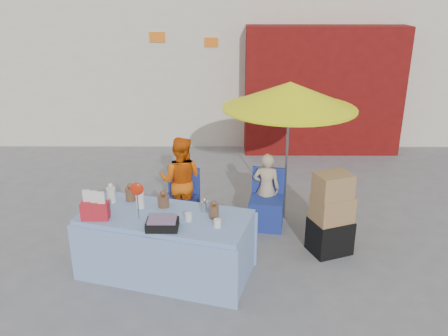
{
  "coord_description": "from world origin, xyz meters",
  "views": [
    {
      "loc": [
        0.19,
        -5.44,
        3.34
      ],
      "look_at": [
        0.17,
        0.6,
        1.0
      ],
      "focal_mm": 38.0,
      "sensor_mm": 36.0,
      "label": 1
    }
  ],
  "objects_px": {
    "umbrella": "(290,96)",
    "market_table": "(166,243)",
    "chair_right": "(266,210)",
    "box_stack": "(331,217)",
    "vendor_beige": "(266,189)",
    "vendor_orange": "(181,181)",
    "chair_left": "(181,210)"
  },
  "relations": [
    {
      "from": "box_stack",
      "to": "umbrella",
      "type": "bearing_deg",
      "value": 115.75
    },
    {
      "from": "vendor_orange",
      "to": "box_stack",
      "type": "height_order",
      "value": "vendor_orange"
    },
    {
      "from": "chair_right",
      "to": "vendor_orange",
      "type": "distance_m",
      "value": 1.33
    },
    {
      "from": "chair_right",
      "to": "vendor_orange",
      "type": "height_order",
      "value": "vendor_orange"
    },
    {
      "from": "chair_right",
      "to": "box_stack",
      "type": "height_order",
      "value": "box_stack"
    },
    {
      "from": "vendor_beige",
      "to": "box_stack",
      "type": "bearing_deg",
      "value": 142.03
    },
    {
      "from": "market_table",
      "to": "vendor_beige",
      "type": "height_order",
      "value": "market_table"
    },
    {
      "from": "vendor_beige",
      "to": "umbrella",
      "type": "relative_size",
      "value": 0.52
    },
    {
      "from": "chair_left",
      "to": "chair_right",
      "type": "distance_m",
      "value": 1.25
    },
    {
      "from": "chair_left",
      "to": "vendor_beige",
      "type": "distance_m",
      "value": 1.29
    },
    {
      "from": "chair_right",
      "to": "umbrella",
      "type": "relative_size",
      "value": 0.41
    },
    {
      "from": "chair_left",
      "to": "vendor_orange",
      "type": "distance_m",
      "value": 0.43
    },
    {
      "from": "market_table",
      "to": "vendor_beige",
      "type": "relative_size",
      "value": 2.06
    },
    {
      "from": "market_table",
      "to": "umbrella",
      "type": "relative_size",
      "value": 1.07
    },
    {
      "from": "chair_right",
      "to": "umbrella",
      "type": "distance_m",
      "value": 1.69
    },
    {
      "from": "market_table",
      "to": "vendor_orange",
      "type": "distance_m",
      "value": 1.38
    },
    {
      "from": "vendor_beige",
      "to": "box_stack",
      "type": "distance_m",
      "value": 1.16
    },
    {
      "from": "umbrella",
      "to": "chair_left",
      "type": "bearing_deg",
      "value": -169.58
    },
    {
      "from": "box_stack",
      "to": "market_table",
      "type": "bearing_deg",
      "value": -166.71
    },
    {
      "from": "vendor_orange",
      "to": "vendor_beige",
      "type": "height_order",
      "value": "vendor_orange"
    },
    {
      "from": "market_table",
      "to": "chair_left",
      "type": "height_order",
      "value": "market_table"
    },
    {
      "from": "market_table",
      "to": "umbrella",
      "type": "distance_m",
      "value": 2.66
    },
    {
      "from": "umbrella",
      "to": "vendor_beige",
      "type": "bearing_deg",
      "value": -153.43
    },
    {
      "from": "chair_right",
      "to": "chair_left",
      "type": "bearing_deg",
      "value": -170.57
    },
    {
      "from": "umbrella",
      "to": "box_stack",
      "type": "relative_size",
      "value": 1.86
    },
    {
      "from": "chair_right",
      "to": "vendor_orange",
      "type": "xyz_separation_m",
      "value": [
        -1.25,
        0.13,
        0.41
      ]
    },
    {
      "from": "chair_left",
      "to": "vendor_beige",
      "type": "height_order",
      "value": "vendor_beige"
    },
    {
      "from": "umbrella",
      "to": "market_table",
      "type": "bearing_deg",
      "value": -137.28
    },
    {
      "from": "chair_right",
      "to": "umbrella",
      "type": "height_order",
      "value": "umbrella"
    },
    {
      "from": "market_table",
      "to": "box_stack",
      "type": "relative_size",
      "value": 1.99
    },
    {
      "from": "vendor_beige",
      "to": "box_stack",
      "type": "xyz_separation_m",
      "value": [
        0.78,
        -0.85,
        -0.02
      ]
    },
    {
      "from": "chair_right",
      "to": "vendor_beige",
      "type": "height_order",
      "value": "vendor_beige"
    }
  ]
}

